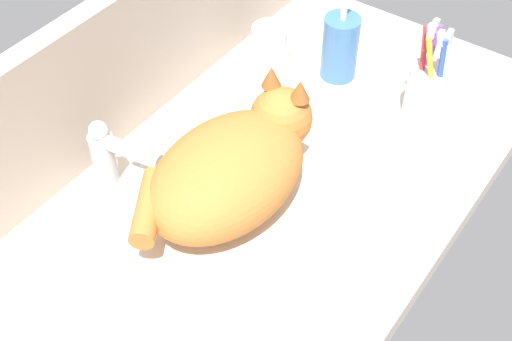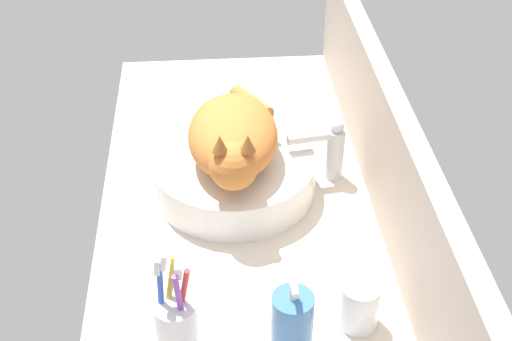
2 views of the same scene
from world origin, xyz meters
The scene contains 8 objects.
ground_plane centered at (0.00, 0.00, -2.00)cm, with size 119.60×56.10×4.00cm, color beige.
backsplash_panel centered at (0.00, 26.25, 12.24)cm, with size 119.60×3.60×24.49cm, color #AD9E8E.
sink_basin centered at (-4.01, -2.00, 3.81)cm, with size 31.99×31.99×7.62cm, color silver.
cat centered at (-2.64, -1.98, 13.38)cm, with size 32.24×18.00×14.00cm.
faucet centered at (-6.82, 17.37, 7.30)cm, with size 4.33×11.85×13.60cm.
soap_dispenser centered at (37.07, 4.63, 6.03)cm, with size 6.35×6.35×15.17cm.
toothbrush_cup centered at (35.39, -12.65, 5.71)cm, with size 6.52×6.52×18.72cm.
water_glass centered at (32.00, 15.91, 3.59)cm, with size 6.50×6.50×8.34cm.
Camera 2 is at (107.95, -6.22, 87.95)cm, focal length 50.00 mm.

